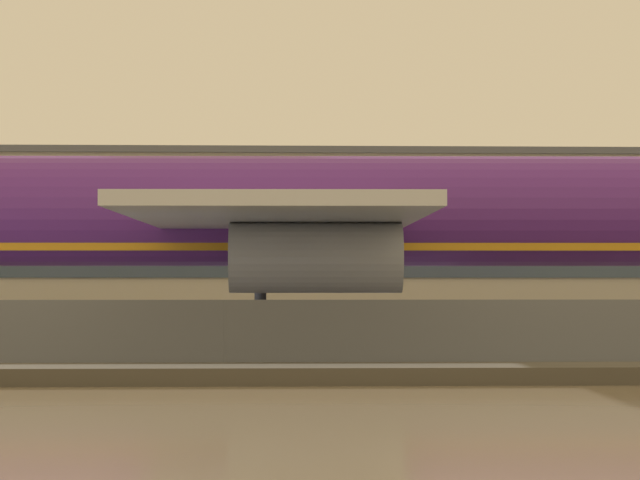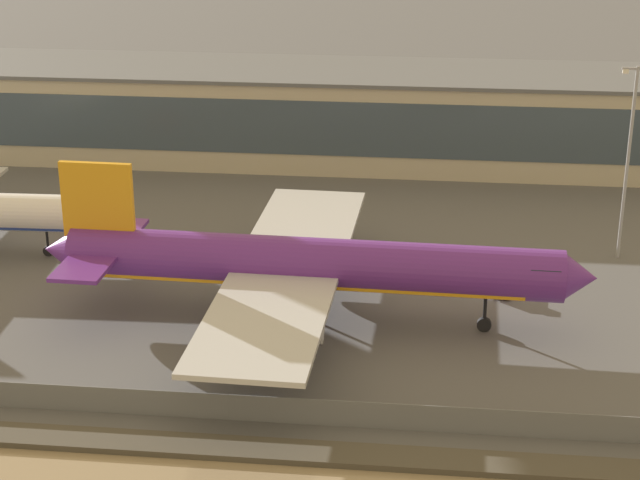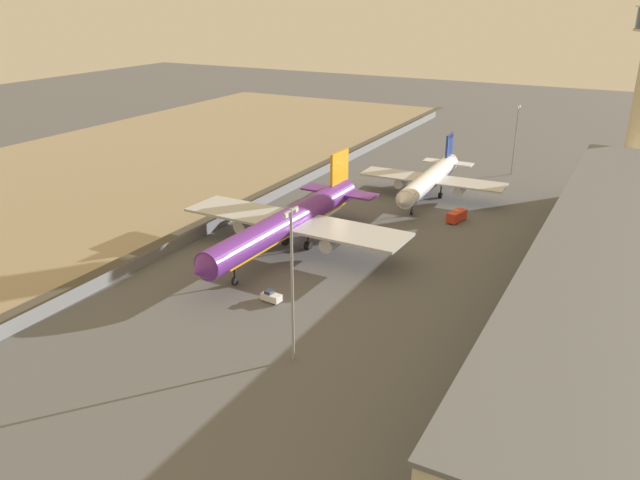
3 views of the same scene
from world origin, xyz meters
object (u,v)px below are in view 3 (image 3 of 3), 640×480
Objects in this scene: ops_van at (456,216)px; baggage_tug at (271,297)px; passenger_jet_white at (431,179)px; apron_light_mast_apron_east at (516,136)px; cargo_jet_purple at (289,222)px; apron_light_mast_apron_west at (292,279)px.

baggage_tug is at bearing -16.79° from ops_van.
passenger_jet_white is 2.19× the size of apron_light_mast_apron_east.
apron_light_mast_apron_west is at bearing 31.39° from cargo_jet_purple.
cargo_jet_purple is at bearing -16.68° from passenger_jet_white.
passenger_jet_white is at bearing -174.81° from apron_light_mast_apron_west.
passenger_jet_white is at bearing 163.32° from cargo_jet_purple.
apron_light_mast_apron_east is at bearing 161.07° from cargo_jet_purple.
apron_light_mast_apron_east reaches higher than passenger_jet_white.
apron_light_mast_apron_east is (-30.78, 12.42, 5.61)m from passenger_jet_white.
ops_van is 44.32m from apron_light_mast_apron_east.
apron_light_mast_apron_east is at bearing 169.51° from baggage_tug.
passenger_jet_white is 12.03× the size of baggage_tug.
apron_light_mast_apron_west is at bearing -3.03° from apron_light_mast_apron_east.
cargo_jet_purple is 1.30× the size of passenger_jet_white.
apron_light_mast_apron_west is (62.57, -3.36, 10.59)m from ops_van.
ops_van is (12.53, 10.19, -3.55)m from passenger_jet_white.
baggage_tug is at bearing -138.06° from apron_light_mast_apron_west.
baggage_tug is at bearing -10.49° from apron_light_mast_apron_east.
apron_light_mast_apron_east is (-105.88, 5.60, -1.43)m from apron_light_mast_apron_west.
cargo_jet_purple is 21.49m from baggage_tug.
ops_van is at bearing 39.11° from passenger_jet_white.
ops_van is at bearing 176.92° from apron_light_mast_apron_west.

